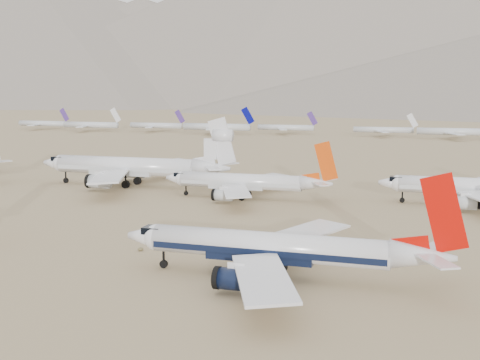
{
  "coord_description": "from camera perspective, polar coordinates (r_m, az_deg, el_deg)",
  "views": [
    {
      "loc": [
        15.89,
        -75.97,
        26.96
      ],
      "look_at": [
        -24.93,
        53.91,
        7.0
      ],
      "focal_mm": 45.0,
      "sensor_mm": 36.0,
      "label": 1
    }
  ],
  "objects": [
    {
      "name": "row2_white_trijet",
      "position": [
        174.76,
        -9.84,
        1.29
      ],
      "size": [
        57.42,
        56.12,
        20.35
      ],
      "color": "white",
      "rests_on": "ground"
    },
    {
      "name": "mountain_range",
      "position": [
        1732.56,
        19.71,
        13.27
      ],
      "size": [
        7354.0,
        3024.0,
        470.0
      ],
      "color": "slate",
      "rests_on": "ground"
    },
    {
      "name": "row2_orange_tail",
      "position": [
        152.61,
        0.69,
        -0.21
      ],
      "size": [
        42.79,
        41.86,
        15.26
      ],
      "color": "white",
      "rests_on": "ground"
    },
    {
      "name": "main_airliner",
      "position": [
        87.54,
        3.95,
        -6.5
      ],
      "size": [
        47.11,
        46.02,
        16.63
      ],
      "color": "white",
      "rests_on": "ground"
    },
    {
      "name": "ground",
      "position": [
        82.17,
        5.42,
        -10.85
      ],
      "size": [
        7000.0,
        7000.0,
        0.0
      ],
      "primitive_type": "plane",
      "color": "olive",
      "rests_on": "ground"
    }
  ]
}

